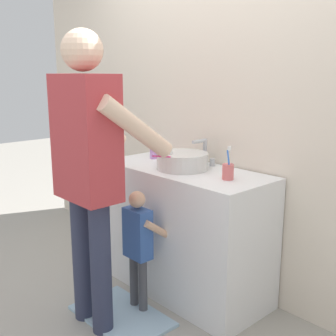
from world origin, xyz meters
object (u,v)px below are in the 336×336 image
Objects in this scene: toothbrush_cup at (228,171)px; child_toddler at (139,240)px; soap_bottle at (154,150)px; adult_parent at (89,157)px.

child_toddler is (-0.39, -0.39, -0.45)m from toothbrush_cup.
soap_bottle reaches higher than child_toddler.
soap_bottle is (-0.78, 0.08, 0.02)m from toothbrush_cup.
toothbrush_cup is 0.26× the size of child_toddler.
soap_bottle is 0.21× the size of child_toddler.
child_toddler is at bearing 77.58° from adult_parent.
soap_bottle is at bearing 113.13° from adult_parent.
soap_bottle is at bearing 174.17° from toothbrush_cup.
child_toddler is at bearing -134.85° from toothbrush_cup.
toothbrush_cup is at bearing 45.15° from child_toddler.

